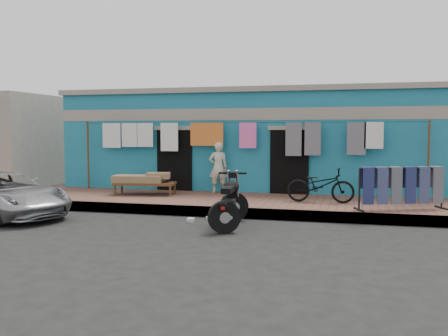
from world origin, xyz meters
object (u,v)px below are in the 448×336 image
motorcycle (229,201)px  charpoy (145,184)px  car (3,194)px  jeans_rack (401,187)px  seated_person (218,167)px  bicycle (320,181)px

motorcycle → charpoy: bearing=133.1°
car → charpoy: 3.80m
motorcycle → jeans_rack: 4.05m
seated_person → jeans_rack: size_ratio=0.70×
car → seated_person: seated_person is taller
jeans_rack → motorcycle: bearing=-153.9°
bicycle → jeans_rack: bearing=-107.8°
bicycle → jeans_rack: size_ratio=0.78×
seated_person → bicycle: seated_person is taller
seated_person → charpoy: seated_person is taller
motorcycle → jeans_rack: size_ratio=0.85×
bicycle → charpoy: bearing=88.4°
motorcycle → charpoy: 4.24m
car → motorcycle: motorcycle is taller
charpoy → motorcycle: bearing=-41.6°
jeans_rack → charpoy: bearing=171.4°
seated_person → bicycle: size_ratio=0.89×
bicycle → jeans_rack: bicycle is taller
car → charpoy: (2.41, 2.94, -0.00)m
car → jeans_rack: size_ratio=1.83×
seated_person → charpoy: (-1.90, -0.94, -0.44)m
motorcycle → car: bearing=176.1°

